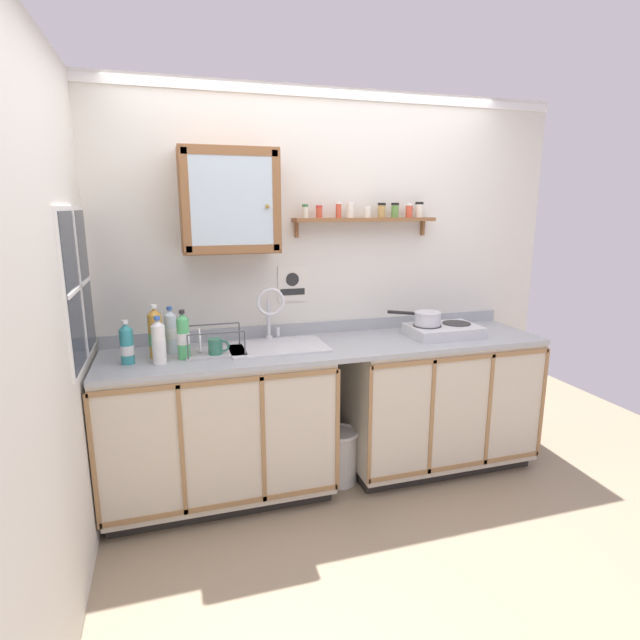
# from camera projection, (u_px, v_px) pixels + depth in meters

# --- Properties ---
(floor) EXTENTS (5.82, 5.82, 0.00)m
(floor) POSITION_uv_depth(u_px,v_px,m) (354.00, 517.00, 2.95)
(floor) COLOR gray
(floor) RESTS_ON ground
(back_wall) EXTENTS (3.42, 0.07, 2.52)m
(back_wall) POSITION_uv_depth(u_px,v_px,m) (317.00, 284.00, 3.39)
(back_wall) COLOR silver
(back_wall) RESTS_ON ground
(side_wall_left) EXTENTS (0.05, 3.55, 2.52)m
(side_wall_left) POSITION_uv_depth(u_px,v_px,m) (50.00, 337.00, 2.05)
(side_wall_left) COLOR silver
(side_wall_left) RESTS_ON ground
(lower_cabinet_run) EXTENTS (1.35, 0.62, 0.91)m
(lower_cabinet_run) POSITION_uv_depth(u_px,v_px,m) (218.00, 429.00, 3.05)
(lower_cabinet_run) COLOR black
(lower_cabinet_run) RESTS_ON ground
(lower_cabinet_run_right) EXTENTS (1.27, 0.62, 0.91)m
(lower_cabinet_run_right) POSITION_uv_depth(u_px,v_px,m) (436.00, 402.00, 3.48)
(lower_cabinet_run_right) COLOR black
(lower_cabinet_run_right) RESTS_ON ground
(countertop) EXTENTS (2.78, 0.64, 0.03)m
(countertop) POSITION_uv_depth(u_px,v_px,m) (332.00, 346.00, 3.16)
(countertop) COLOR #9EA3A8
(countertop) RESTS_ON lower_cabinet_run
(backsplash) EXTENTS (2.78, 0.02, 0.08)m
(backsplash) POSITION_uv_depth(u_px,v_px,m) (318.00, 327.00, 3.42)
(backsplash) COLOR #9EA3A8
(backsplash) RESTS_ON countertop
(sink) EXTENTS (0.59, 0.42, 0.50)m
(sink) POSITION_uv_depth(u_px,v_px,m) (277.00, 351.00, 3.10)
(sink) COLOR silver
(sink) RESTS_ON countertop
(hot_plate_stove) EXTENTS (0.47, 0.32, 0.08)m
(hot_plate_stove) POSITION_uv_depth(u_px,v_px,m) (443.00, 330.00, 3.35)
(hot_plate_stove) COLOR silver
(hot_plate_stove) RESTS_ON countertop
(saucepan) EXTENTS (0.31, 0.25, 0.09)m
(saucepan) POSITION_uv_depth(u_px,v_px,m) (427.00, 318.00, 3.32)
(saucepan) COLOR silver
(saucepan) RESTS_ON hot_plate_stove
(bottle_water_clear_0) EXTENTS (0.07, 0.07, 0.28)m
(bottle_water_clear_0) POSITION_uv_depth(u_px,v_px,m) (171.00, 332.00, 2.95)
(bottle_water_clear_0) COLOR silver
(bottle_water_clear_0) RESTS_ON countertop
(bottle_detergent_teal_1) EXTENTS (0.07, 0.07, 0.24)m
(bottle_detergent_teal_1) POSITION_uv_depth(u_px,v_px,m) (127.00, 345.00, 2.74)
(bottle_detergent_teal_1) COLOR teal
(bottle_detergent_teal_1) RESTS_ON countertop
(bottle_soda_green_2) EXTENTS (0.07, 0.07, 0.28)m
(bottle_soda_green_2) POSITION_uv_depth(u_px,v_px,m) (183.00, 336.00, 2.82)
(bottle_soda_green_2) COLOR #4CB266
(bottle_soda_green_2) RESTS_ON countertop
(bottle_opaque_white_3) EXTENTS (0.08, 0.08, 0.27)m
(bottle_opaque_white_3) POSITION_uv_depth(u_px,v_px,m) (159.00, 342.00, 2.74)
(bottle_opaque_white_3) COLOR white
(bottle_opaque_white_3) RESTS_ON countertop
(bottle_juice_amber_4) EXTENTS (0.08, 0.08, 0.31)m
(bottle_juice_amber_4) POSITION_uv_depth(u_px,v_px,m) (156.00, 334.00, 2.84)
(bottle_juice_amber_4) COLOR gold
(bottle_juice_amber_4) RESTS_ON countertop
(dish_rack) EXTENTS (0.35, 0.25, 0.16)m
(dish_rack) POSITION_uv_depth(u_px,v_px,m) (213.00, 350.00, 2.94)
(dish_rack) COLOR #B2B2B7
(dish_rack) RESTS_ON countertop
(mug) EXTENTS (0.12, 0.08, 0.10)m
(mug) POSITION_uv_depth(u_px,v_px,m) (216.00, 347.00, 2.89)
(mug) COLOR #337259
(mug) RESTS_ON countertop
(wall_cabinet) EXTENTS (0.57, 0.31, 0.60)m
(wall_cabinet) POSITION_uv_depth(u_px,v_px,m) (229.00, 201.00, 2.95)
(wall_cabinet) COLOR brown
(spice_shelf) EXTENTS (0.96, 0.14, 0.23)m
(spice_shelf) POSITION_uv_depth(u_px,v_px,m) (368.00, 217.00, 3.29)
(spice_shelf) COLOR brown
(warning_sign) EXTENTS (0.19, 0.01, 0.24)m
(warning_sign) POSITION_uv_depth(u_px,v_px,m) (292.00, 284.00, 3.31)
(warning_sign) COLOR silver
(window) EXTENTS (0.03, 0.75, 0.80)m
(window) POSITION_uv_depth(u_px,v_px,m) (77.00, 286.00, 2.56)
(window) COLOR #262D38
(trash_bin) EXTENTS (0.26, 0.26, 0.36)m
(trash_bin) POSITION_uv_depth(u_px,v_px,m) (339.00, 455.00, 3.29)
(trash_bin) COLOR silver
(trash_bin) RESTS_ON ground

